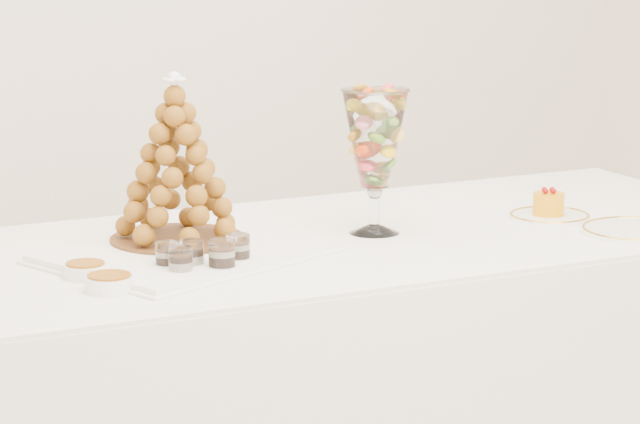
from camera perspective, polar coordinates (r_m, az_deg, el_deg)
buffet_table at (r=3.53m, az=-0.14°, el=-7.66°), size 2.24×0.98×0.84m
lace_tray at (r=3.26m, az=-4.98°, el=-1.51°), size 0.67×0.58×0.02m
macaron_vase at (r=3.43m, az=2.08°, el=2.71°), size 0.15×0.15×0.33m
cake_plate at (r=3.66m, az=8.64°, el=-0.17°), size 0.19×0.19×0.01m
spare_plate at (r=3.54m, az=11.81°, el=-0.70°), size 0.25×0.25×0.01m
verrine_a at (r=3.12m, az=-5.78°, el=-1.71°), size 0.06×0.06×0.06m
verrine_b at (r=3.12m, az=-4.84°, el=-1.67°), size 0.06×0.06×0.07m
verrine_c at (r=3.16m, az=-3.11°, el=-1.45°), size 0.06×0.06×0.07m
verrine_d at (r=3.07m, az=-5.27°, el=-1.92°), size 0.06×0.06×0.07m
verrine_e at (r=3.10m, az=-3.71°, el=-1.72°), size 0.07×0.07×0.07m
ramekin_back at (r=3.11m, az=-8.82°, el=-2.20°), size 0.09×0.09×0.03m
ramekin_front at (r=3.00m, az=-7.94°, el=-2.69°), size 0.10×0.10×0.03m
croquembouche at (r=3.30m, az=-5.45°, el=1.99°), size 0.30×0.30×0.37m
mousse_cake at (r=3.66m, az=8.60°, el=0.32°), size 0.08×0.08×0.07m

